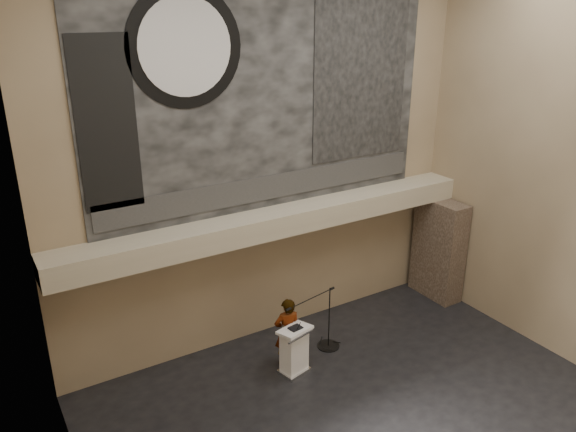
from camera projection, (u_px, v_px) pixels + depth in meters
floor at (376, 426)px, 10.60m from camera, size 10.00×10.00×0.00m
wall_back at (269, 160)px, 12.26m from camera, size 10.00×0.02×8.50m
wall_left at (68, 295)px, 6.65m from camera, size 0.02×8.00×8.50m
soffit at (279, 221)px, 12.41m from camera, size 10.00×0.80×0.50m
sprinkler_left at (214, 249)px, 11.69m from camera, size 0.04×0.04×0.06m
sprinkler_right at (348, 217)px, 13.39m from camera, size 0.04×0.04×0.06m
banner at (269, 93)px, 11.71m from camera, size 8.00×0.05×5.00m
banner_text_strip at (271, 187)px, 12.42m from camera, size 7.76×0.02×0.55m
banner_clock_rim at (185, 47)px, 10.45m from camera, size 2.30×0.02×2.30m
banner_clock_face at (186, 47)px, 10.43m from camera, size 1.84×0.02×1.84m
banner_building_print at (361, 81)px, 12.81m from camera, size 2.60×0.02×3.60m
banner_brick_print at (107, 125)px, 10.14m from camera, size 1.10×0.02×3.20m
stone_pier at (438, 249)px, 14.88m from camera, size 0.60×1.40×2.70m
lectern at (294, 350)px, 11.93m from camera, size 0.77×0.62×1.13m
binder at (296, 328)px, 11.71m from camera, size 0.29×0.25×0.04m
papers at (293, 330)px, 11.66m from camera, size 0.26×0.31×0.00m
speaker_person at (287, 332)px, 12.12m from camera, size 0.65×0.49×1.62m
mic_stand at (327, 338)px, 12.92m from camera, size 1.56×0.53×1.53m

